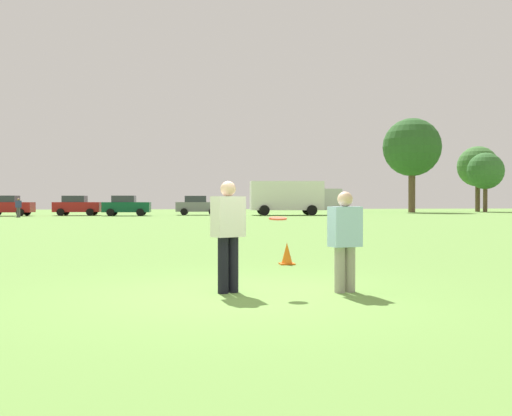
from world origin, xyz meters
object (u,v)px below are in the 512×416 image
at_px(player_defender, 345,236).
at_px(parked_car_mid_right, 77,205).
at_px(box_truck, 293,197).
at_px(bystander_sideline_watcher, 228,207).
at_px(parked_car_center, 8,206).
at_px(parked_car_near_right, 126,206).
at_px(parked_car_far_right, 198,205).
at_px(player_thrower, 228,230).
at_px(frisbee, 278,218).
at_px(traffic_cone, 287,254).
at_px(bystander_far_jogger, 18,206).

distance_m(player_defender, parked_car_mid_right, 49.17).
height_order(box_truck, bystander_sideline_watcher, box_truck).
distance_m(parked_car_center, parked_car_near_right, 10.42).
distance_m(box_truck, bystander_sideline_watcher, 12.97).
xyz_separation_m(parked_car_far_right, box_truck, (8.91, -1.55, 0.83)).
bearing_deg(player_thrower, parked_car_center, 107.54).
distance_m(frisbee, parked_car_mid_right, 48.93).
distance_m(parked_car_mid_right, parked_car_far_right, 11.06).
height_order(parked_car_center, bystander_sideline_watcher, parked_car_center).
relative_size(player_thrower, traffic_cone, 3.53).
xyz_separation_m(parked_car_near_right, bystander_far_jogger, (-8.48, -3.44, -0.03)).
bearing_deg(bystander_sideline_watcher, player_thrower, -95.87).
relative_size(parked_car_center, parked_car_near_right, 1.00).
xyz_separation_m(player_defender, traffic_cone, (-0.08, 4.01, -0.63)).
xyz_separation_m(parked_car_far_right, bystander_sideline_watcher, (1.64, -12.26, -0.01)).
relative_size(player_thrower, bystander_far_jogger, 1.07).
distance_m(parked_car_center, bystander_sideline_watcher, 21.76).
relative_size(parked_car_far_right, bystander_sideline_watcher, 2.68).
bearing_deg(parked_car_center, frisbee, -71.72).
xyz_separation_m(frisbee, parked_car_near_right, (-5.24, 46.37, -0.21)).
bearing_deg(traffic_cone, parked_car_near_right, 98.30).
distance_m(parked_car_near_right, box_truck, 15.47).
height_order(player_thrower, bystander_far_jogger, player_thrower).
relative_size(player_thrower, parked_car_far_right, 0.39).
xyz_separation_m(parked_car_mid_right, parked_car_near_right, (4.52, -1.57, 0.00)).
height_order(frisbee, parked_car_near_right, parked_car_near_right).
bearing_deg(frisbee, parked_car_far_right, 88.45).
relative_size(parked_car_mid_right, bystander_sideline_watcher, 2.68).
relative_size(frisbee, parked_car_far_right, 0.06).
distance_m(player_defender, bystander_sideline_watcher, 35.98).
bearing_deg(bystander_far_jogger, player_thrower, -73.10).
distance_m(traffic_cone, box_truck, 43.64).
height_order(box_truck, bystander_far_jogger, box_truck).
relative_size(parked_car_center, bystander_sideline_watcher, 2.68).
bearing_deg(parked_car_near_right, player_defender, -82.30).
height_order(traffic_cone, box_truck, box_truck).
bearing_deg(parked_car_near_right, parked_car_mid_right, 160.79).
xyz_separation_m(bystander_sideline_watcher, bystander_far_jogger, (-16.66, 7.03, -0.02)).
distance_m(player_thrower, parked_car_far_right, 48.02).
height_order(player_thrower, parked_car_near_right, parked_car_near_right).
xyz_separation_m(player_thrower, traffic_cone, (1.68, 3.80, -0.72)).
height_order(player_thrower, parked_car_center, parked_car_center).
distance_m(frisbee, parked_car_center, 49.79).
relative_size(player_defender, parked_car_mid_right, 0.36).
distance_m(player_thrower, parked_car_near_right, 46.41).
distance_m(bystander_sideline_watcher, bystander_far_jogger, 18.08).
bearing_deg(player_defender, parked_car_far_right, 89.68).
relative_size(parked_car_center, parked_car_far_right, 1.00).
height_order(player_thrower, parked_car_far_right, parked_car_far_right).
relative_size(frisbee, bystander_sideline_watcher, 0.17).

